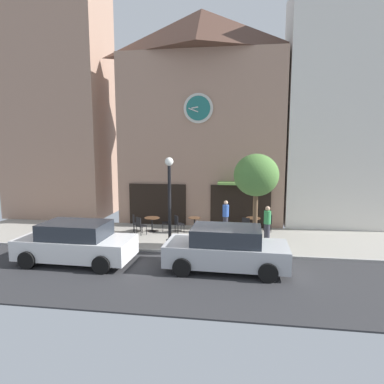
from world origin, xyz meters
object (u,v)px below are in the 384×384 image
parked_car_white (76,243)px  cafe_chair_near_lamp (246,225)px  cafe_chair_mid_row (269,221)px  cafe_table_near_curb (152,221)px  cafe_table_center (253,222)px  cafe_chair_corner (178,223)px  cafe_chair_facing_street (140,225)px  cafe_chair_outer (136,222)px  street_tree (256,176)px  cafe_table_center_right (194,222)px  pedestrian_blue (226,216)px  cafe_chair_near_tree (168,221)px  parked_car_silver (226,249)px  street_lamp (170,202)px  pedestrian_green (267,223)px

parked_car_white → cafe_chair_near_lamp: bearing=36.5°
cafe_chair_near_lamp → cafe_chair_mid_row: bearing=37.6°
cafe_table_near_curb → cafe_table_center: bearing=8.6°
cafe_chair_corner → cafe_chair_facing_street: same height
cafe_chair_facing_street → cafe_chair_outer: bearing=130.0°
street_tree → cafe_chair_mid_row: (0.89, 3.41, -2.65)m
cafe_table_near_curb → cafe_chair_facing_street: cafe_chair_facing_street is taller
cafe_table_near_curb → cafe_chair_mid_row: (5.98, 0.90, -0.02)m
cafe_table_center_right → cafe_chair_near_lamp: cafe_chair_near_lamp is taller
cafe_table_center → pedestrian_blue: size_ratio=0.45×
cafe_table_near_curb → cafe_chair_near_tree: 0.81m
cafe_table_near_curb → parked_car_white: size_ratio=0.18×
cafe_table_center → cafe_chair_corner: size_ratio=0.83×
cafe_table_center_right → parked_car_white: bearing=-126.7°
cafe_chair_near_tree → cafe_table_center: bearing=7.2°
parked_car_silver → cafe_table_center: bearing=77.9°
cafe_table_near_curb → cafe_chair_outer: (-0.80, -0.25, -0.02)m
cafe_table_center_right → cafe_chair_facing_street: (-2.58, -1.03, 0.03)m
street_lamp → cafe_chair_outer: bearing=135.4°
pedestrian_green → cafe_table_center: bearing=107.4°
parked_car_white → cafe_chair_corner: bearing=57.5°
cafe_chair_corner → pedestrian_blue: size_ratio=0.54×
cafe_table_center → cafe_chair_corner: bearing=-167.9°
cafe_chair_outer → cafe_chair_mid_row: (6.78, 1.15, 0.00)m
cafe_chair_mid_row → pedestrian_green: size_ratio=0.54×
cafe_chair_facing_street → parked_car_silver: 5.95m
cafe_table_center_right → cafe_chair_facing_street: cafe_chair_facing_street is taller
cafe_chair_mid_row → cafe_chair_near_tree: bearing=-172.6°
cafe_table_center_right → cafe_chair_corner: size_ratio=0.82×
cafe_chair_outer → cafe_chair_near_lamp: (5.60, 0.24, 0.00)m
street_lamp → cafe_chair_outer: size_ratio=4.35×
street_lamp → pedestrian_blue: (2.29, 2.80, -1.13)m
cafe_chair_outer → pedestrian_blue: 4.61m
street_lamp → parked_car_silver: 3.56m
cafe_chair_facing_street → parked_car_white: parked_car_white is taller
street_lamp → cafe_chair_near_tree: (-0.70, 2.72, -1.46)m
street_lamp → parked_car_white: 4.06m
cafe_chair_outer → pedestrian_blue: pedestrian_blue is taller
cafe_chair_facing_street → pedestrian_green: bearing=-2.7°
cafe_table_near_curb → cafe_chair_near_lamp: cafe_chair_near_lamp is taller
cafe_chair_facing_street → cafe_chair_near_lamp: 5.26m
parked_car_silver → cafe_chair_near_tree: bearing=123.2°
street_tree → cafe_chair_near_lamp: bearing=96.6°
pedestrian_blue → cafe_chair_near_tree: bearing=-178.4°
street_lamp → parked_car_white: size_ratio=0.90×
cafe_table_center_right → pedestrian_blue: pedestrian_blue is taller
cafe_chair_mid_row → pedestrian_blue: 2.32m
street_lamp → cafe_table_near_curb: (-1.47, 2.49, -1.44)m
street_lamp → street_tree: 3.80m
cafe_chair_corner → pedestrian_blue: pedestrian_blue is taller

